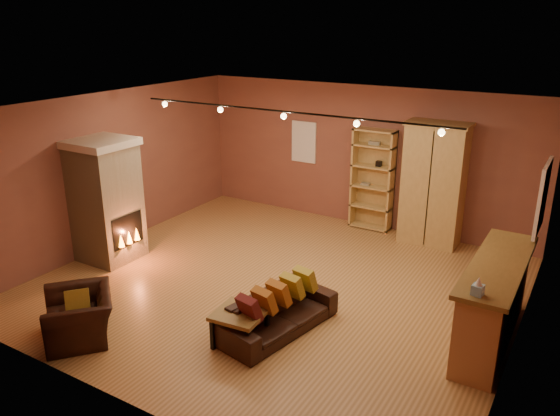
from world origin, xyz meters
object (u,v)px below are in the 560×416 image
Objects in this scene: bar_counter at (493,302)px; coffee_table at (240,317)px; fireplace at (106,200)px; armoire at (434,184)px; armchair at (79,309)px; bookcase at (373,178)px; loveseat at (279,306)px.

bar_counter reaches higher than coffee_table.
fireplace is 6.30m from bar_counter.
armoire is 6.36m from armchair.
armchair is (-4.64, -2.70, -0.15)m from bar_counter.
armoire is (1.23, -0.18, 0.12)m from bookcase.
fireplace reaches higher than coffee_table.
armchair reaches higher than coffee_table.
armchair is at bearing 135.93° from loveseat.
bookcase is at bearing 133.31° from bar_counter.
armoire is 0.97× the size of bar_counter.
fireplace reaches higher than loveseat.
bar_counter is at bearing -52.88° from loveseat.
fireplace is at bearing -173.76° from bar_counter.
armchair is (-2.15, -1.49, 0.06)m from loveseat.
fireplace reaches higher than bar_counter.
bar_counter is at bearing -46.69° from bookcase.
armchair is at bearing -118.13° from armoire.
coffee_table is at bearing 66.53° from armchair.
armoire is at bearing 101.57° from armchair.
bar_counter is at bearing 6.24° from fireplace.
armoire reaches higher than fireplace.
bookcase is 0.88× the size of armoire.
loveseat is (0.40, -4.27, -0.66)m from bookcase.
fireplace is at bearing 168.21° from armchair.
fireplace is at bearing 163.17° from coffee_table.
bookcase is 6.05m from armchair.
fireplace is 0.90× the size of bar_counter.
coffee_table is (0.14, -4.80, -0.62)m from bookcase.
loveseat reaches higher than coffee_table.
bookcase is at bearing 91.67° from coffee_table.
armoire is 2.00× the size of armchair.
bar_counter is 2.06× the size of armchair.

